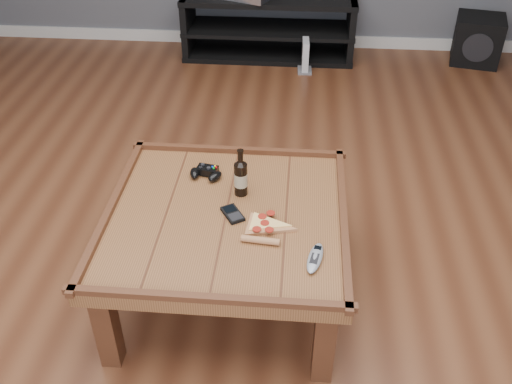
# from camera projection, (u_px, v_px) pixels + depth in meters

# --- Properties ---
(ground) EXTENTS (6.00, 6.00, 0.00)m
(ground) POSITION_uv_depth(u_px,v_px,m) (229.00, 290.00, 2.63)
(ground) COLOR #4D2716
(ground) RESTS_ON ground
(baseboard) EXTENTS (5.00, 0.02, 0.10)m
(baseboard) POSITION_uv_depth(u_px,v_px,m) (270.00, 39.00, 5.01)
(baseboard) COLOR silver
(baseboard) RESTS_ON ground
(coffee_table) EXTENTS (1.03, 1.03, 0.48)m
(coffee_table) POSITION_uv_depth(u_px,v_px,m) (226.00, 225.00, 2.40)
(coffee_table) COLOR brown
(coffee_table) RESTS_ON ground
(media_console) EXTENTS (1.40, 0.45, 0.50)m
(media_console) POSITION_uv_depth(u_px,v_px,m) (269.00, 27.00, 4.70)
(media_console) COLOR black
(media_console) RESTS_ON ground
(beer_bottle) EXTENTS (0.06, 0.06, 0.22)m
(beer_bottle) POSITION_uv_depth(u_px,v_px,m) (241.00, 177.00, 2.43)
(beer_bottle) COLOR black
(beer_bottle) RESTS_ON coffee_table
(game_controller) EXTENTS (0.16, 0.12, 0.04)m
(game_controller) POSITION_uv_depth(u_px,v_px,m) (206.00, 173.00, 2.58)
(game_controller) COLOR black
(game_controller) RESTS_ON coffee_table
(pizza_slice) EXTENTS (0.19, 0.29, 0.03)m
(pizza_slice) POSITION_uv_depth(u_px,v_px,m) (264.00, 227.00, 2.29)
(pizza_slice) COLOR #B98050
(pizza_slice) RESTS_ON coffee_table
(smartphone) EXTENTS (0.11, 0.13, 0.02)m
(smartphone) POSITION_uv_depth(u_px,v_px,m) (233.00, 214.00, 2.36)
(smartphone) COLOR black
(smartphone) RESTS_ON coffee_table
(remote_control) EXTENTS (0.09, 0.18, 0.02)m
(remote_control) POSITION_uv_depth(u_px,v_px,m) (315.00, 258.00, 2.14)
(remote_control) COLOR gray
(remote_control) RESTS_ON coffee_table
(subwoofer) EXTENTS (0.44, 0.44, 0.37)m
(subwoofer) POSITION_uv_depth(u_px,v_px,m) (477.00, 40.00, 4.64)
(subwoofer) COLOR black
(subwoofer) RESTS_ON ground
(game_console) EXTENTS (0.12, 0.20, 0.25)m
(game_console) POSITION_uv_depth(u_px,v_px,m) (305.00, 57.00, 4.54)
(game_console) COLOR slate
(game_console) RESTS_ON ground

